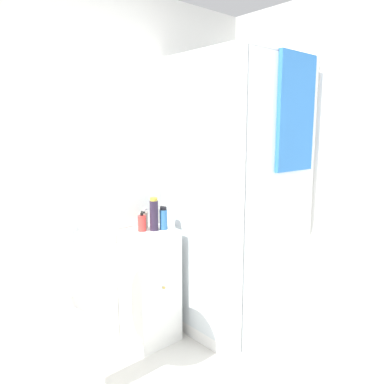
# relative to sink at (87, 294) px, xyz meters

# --- Properties ---
(wall_back) EXTENTS (6.40, 0.06, 2.50)m
(wall_back) POSITION_rel_sink_xyz_m (-0.01, 0.44, 0.62)
(wall_back) COLOR white
(wall_back) RESTS_ON ground_plane
(shower_enclosure) EXTENTS (0.82, 0.85, 2.07)m
(shower_enclosure) POSITION_rel_sink_xyz_m (1.21, -0.09, -0.00)
(shower_enclosure) COLOR white
(shower_enclosure) RESTS_ON ground_plane
(vanity_cabinet) EXTENTS (0.35, 0.33, 0.84)m
(vanity_cabinet) POSITION_rel_sink_xyz_m (0.61, 0.25, -0.21)
(vanity_cabinet) COLOR white
(vanity_cabinet) RESTS_ON ground_plane
(sink) EXTENTS (0.45, 0.45, 1.01)m
(sink) POSITION_rel_sink_xyz_m (0.00, 0.00, 0.00)
(sink) COLOR white
(sink) RESTS_ON ground_plane
(soap_dispenser) EXTENTS (0.06, 0.06, 0.14)m
(soap_dispenser) POSITION_rel_sink_xyz_m (0.56, 0.26, 0.27)
(soap_dispenser) COLOR red
(soap_dispenser) RESTS_ON vanity_cabinet
(shampoo_bottle_tall_black) EXTENTS (0.06, 0.06, 0.24)m
(shampoo_bottle_tall_black) POSITION_rel_sink_xyz_m (0.63, 0.22, 0.33)
(shampoo_bottle_tall_black) COLOR #281E33
(shampoo_bottle_tall_black) RESTS_ON vanity_cabinet
(shampoo_bottle_blue) EXTENTS (0.06, 0.06, 0.17)m
(shampoo_bottle_blue) POSITION_rel_sink_xyz_m (0.70, 0.20, 0.29)
(shampoo_bottle_blue) COLOR #2D66A3
(shampoo_bottle_blue) RESTS_ON vanity_cabinet
(lotion_bottle_white) EXTENTS (0.06, 0.06, 0.15)m
(lotion_bottle_white) POSITION_rel_sink_xyz_m (0.61, 0.31, 0.27)
(lotion_bottle_white) COLOR beige
(lotion_bottle_white) RESTS_ON vanity_cabinet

